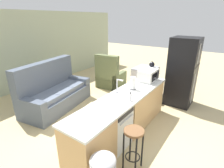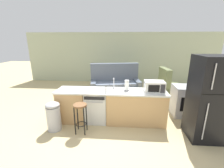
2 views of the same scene
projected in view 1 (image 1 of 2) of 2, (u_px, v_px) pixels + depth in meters
ground_plane at (119, 137)px, 3.68m from camera, size 24.00×24.00×0.00m
wall_back at (17, 52)px, 5.70m from camera, size 10.00×0.06×2.60m
kitchen_counter at (126, 115)px, 3.71m from camera, size 2.94×0.66×0.90m
dishwasher at (113, 126)px, 3.34m from camera, size 0.58×0.61×0.84m
stove_range at (145, 81)px, 5.61m from camera, size 0.76×0.68×0.90m
refrigerator at (182, 72)px, 4.84m from camera, size 0.72×0.73×1.89m
microwave at (148, 75)px, 4.28m from camera, size 0.50×0.37×0.28m
sink_faucet at (118, 87)px, 3.58m from camera, size 0.07×0.18×0.30m
paper_towel_roll at (133, 83)px, 3.76m from camera, size 0.14×0.14×0.28m
soap_bottle at (130, 97)px, 3.26m from camera, size 0.06×0.06×0.18m
kettle at (152, 64)px, 5.48m from camera, size 0.21×0.17×0.19m
bar_stool at (133, 141)px, 2.76m from camera, size 0.32×0.32×0.74m
couch at (54, 93)px, 4.85m from camera, size 2.13×1.25×1.27m
armchair at (110, 78)px, 6.23m from camera, size 0.88×0.92×1.20m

